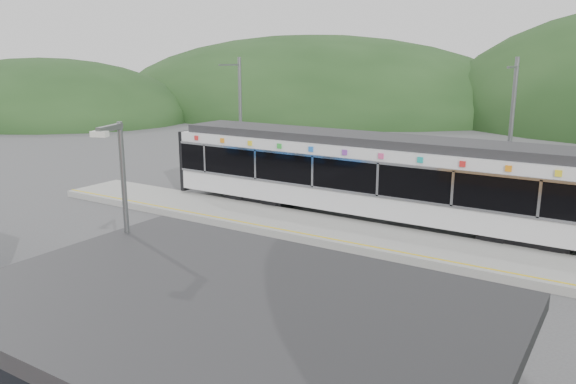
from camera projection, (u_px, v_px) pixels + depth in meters
The scene contains 9 objects.
ground at pixel (254, 251), 20.72m from camera, with size 120.00×120.00×0.00m, color #4C4C4F.
hills at pixel (462, 241), 21.85m from camera, with size 146.00×149.00×26.00m.
platform at pixel (300, 225), 23.40m from camera, with size 26.00×3.20×0.30m, color #9E9E99.
yellow_line at pixel (283, 230), 22.30m from camera, with size 26.00×0.10×0.01m, color yellow.
train at pixel (381, 176), 23.91m from camera, with size 20.44×3.01×3.74m.
catenary_mast_west at pixel (240, 120), 30.55m from camera, with size 0.18×1.80×7.00m.
catenary_mast_east at pixel (510, 140), 23.27m from camera, with size 0.18×1.80×7.00m.
station_shelter at pixel (230, 374), 9.84m from camera, with size 9.20×6.20×3.00m.
lamp_post at pixel (122, 220), 12.85m from camera, with size 0.42×1.04×5.58m.
Camera 1 is at (11.57, -15.92, 6.96)m, focal length 35.00 mm.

